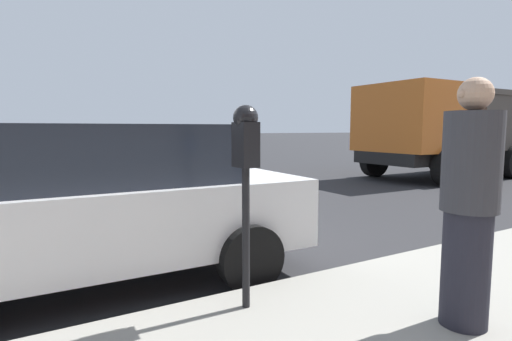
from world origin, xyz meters
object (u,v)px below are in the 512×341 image
(car_white, at_px, (92,202))
(parking_meter, at_px, (246,154))
(dump_truck, at_px, (463,127))
(pedestrian, at_px, (469,205))

(car_white, bearing_deg, parking_meter, -147.56)
(car_white, relative_size, dump_truck, 0.58)
(parking_meter, height_order, pedestrian, pedestrian)
(parking_meter, height_order, car_white, parking_meter)
(car_white, distance_m, pedestrian, 3.27)
(car_white, bearing_deg, dump_truck, -71.28)
(parking_meter, height_order, dump_truck, dump_truck)
(parking_meter, xyz_separation_m, dump_truck, (5.30, -10.82, 0.23))
(dump_truck, distance_m, pedestrian, 11.51)
(parking_meter, relative_size, pedestrian, 0.90)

